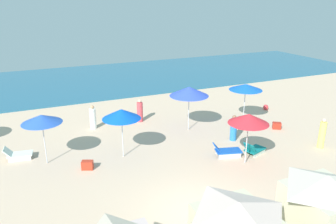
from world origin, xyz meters
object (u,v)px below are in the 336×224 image
Objects in this scene: beachgoer_0 at (93,118)px; cooler_box_0 at (277,126)px; umbrella_1 at (121,114)px; lounge_chair_0_1 at (226,151)px; umbrella_2 at (246,87)px; umbrella_5 at (42,119)px; beachgoer_3 at (140,111)px; umbrella_3 at (189,91)px; beach_ball_1 at (266,107)px; umbrella_0 at (249,119)px; beachgoer_4 at (234,129)px; lounge_chair_5_0 at (18,154)px; cabana_2 at (322,215)px; lounge_chair_0_0 at (254,149)px; cooler_box_2 at (87,165)px; beachgoer_2 at (322,134)px.

beachgoer_0 is 11.28m from cooler_box_0.
lounge_chair_0_1 is at bearing -23.60° from umbrella_1.
beachgoer_0 is at bearing 162.28° from umbrella_2.
umbrella_5 reaches higher than beachgoer_3.
umbrella_3 is 7.30m from beach_ball_1.
umbrella_0 is at bearing -125.22° from umbrella_2.
cooler_box_0 is at bearing 160.99° from beachgoer_4.
cabana_2 is at bearing -133.84° from lounge_chair_5_0.
umbrella_2 reaches higher than lounge_chair_0_0.
cabana_2 is 1.08× the size of umbrella_2.
lounge_chair_0_1 reaches higher than cooler_box_2.
umbrella_3 reaches higher than umbrella_0.
beachgoer_2 is 6.53m from beach_ball_1.
beachgoer_3 is 9.18m from beach_ball_1.
umbrella_0 is 9.65m from umbrella_5.
cabana_2 is at bearing -123.62° from beach_ball_1.
umbrella_5 is at bearing -32.51° from beachgoer_4.
umbrella_3 is 1.80× the size of beachgoer_0.
cooler_box_0 is 1.32× the size of beach_ball_1.
umbrella_0 is 1.71× the size of beachgoer_3.
beachgoer_0 is (-0.56, 4.44, -1.60)m from umbrella_1.
umbrella_3 is 9.81m from lounge_chair_5_0.
beachgoer_2 is at bearing -120.59° from lounge_chair_0_0.
beachgoer_3 is at bearing 109.80° from umbrella_0.
umbrella_0 reaches higher than lounge_chair_5_0.
umbrella_5 is 6.71× the size of beach_ball_1.
umbrella_3 is 7.39m from cooler_box_2.
lounge_chair_0_1 is at bearing 79.85° from cabana_2.
umbrella_0 is at bearing -30.89° from umbrella_1.
umbrella_1 is at bearing -139.38° from cooler_box_2.
lounge_chair_0_1 is 4.52m from umbrella_3.
lounge_chair_0_0 is 10.56m from umbrella_5.
beachgoer_3 reaches higher than cooler_box_2.
beachgoer_4 is at bearing -140.58° from cooler_box_0.
lounge_chair_0_0 is at bearing 32.68° from umbrella_0.
umbrella_5 is 1.67× the size of beachgoer_4.
umbrella_5 is at bearing -16.56° from cooler_box_2.
umbrella_1 reaches higher than lounge_chair_0_1.
lounge_chair_5_0 is 16.46m from beach_ball_1.
lounge_chair_5_0 is 2.83× the size of cooler_box_0.
beachgoer_2 is at bearing 41.49° from cabana_2.
umbrella_0 is 1.65× the size of lounge_chair_0_1.
lounge_chair_0_1 is 2.93× the size of cooler_box_2.
beachgoer_4 is 3.03× the size of cooler_box_0.
umbrella_2 reaches higher than beachgoer_4.
cabana_2 is 8.88m from beachgoer_4.
beachgoer_2 is at bearing 118.78° from beachgoer_4.
lounge_chair_0_0 is 0.53× the size of umbrella_1.
beachgoer_0 is (-5.77, 7.56, -1.62)m from umbrella_0.
beachgoer_2 is (10.54, -7.75, 0.10)m from beachgoer_0.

